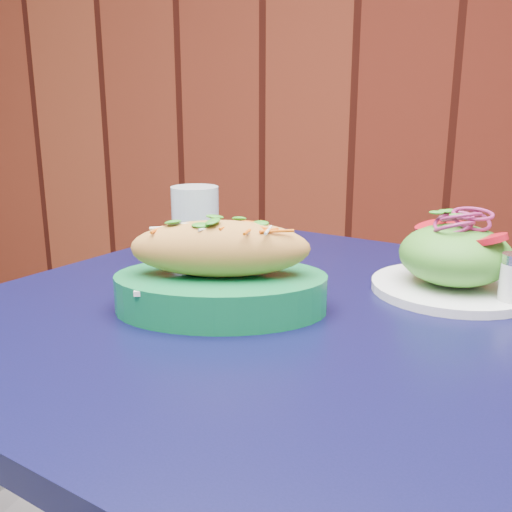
% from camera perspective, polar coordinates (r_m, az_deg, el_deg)
% --- Properties ---
extents(brick_wall, '(4.90, 0.04, 2.80)m').
position_cam_1_polar(brick_wall, '(2.50, 10.24, 23.90)').
color(brick_wall, '#53180F').
rests_on(brick_wall, ground).
extents(cafe_table, '(0.98, 0.98, 0.75)m').
position_cam_1_polar(cafe_table, '(0.77, 3.63, -11.08)').
color(cafe_table, black).
rests_on(cafe_table, ground).
extents(banh_mi_basket, '(0.30, 0.24, 0.12)m').
position_cam_1_polar(banh_mi_basket, '(0.71, -3.56, -1.80)').
color(banh_mi_basket, '#0F713B').
rests_on(banh_mi_basket, cafe_table).
extents(salad_plate, '(0.22, 0.22, 0.12)m').
position_cam_1_polar(salad_plate, '(0.82, 19.22, -0.44)').
color(salad_plate, white).
rests_on(salad_plate, cafe_table).
extents(water_glass, '(0.08, 0.08, 0.12)m').
position_cam_1_polar(water_glass, '(0.93, -6.07, 3.14)').
color(water_glass, silver).
rests_on(water_glass, cafe_table).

